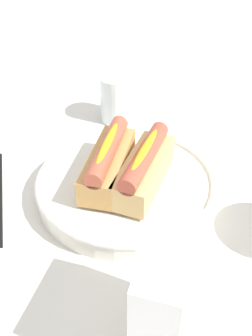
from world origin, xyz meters
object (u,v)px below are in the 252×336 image
(serving_bowl, at_px, (126,187))
(water_glass, at_px, (118,100))
(hotdog_front, at_px, (108,160))
(hotdog_back, at_px, (144,167))
(napkin_box, at_px, (165,299))
(chopstick_near, at_px, (1,194))

(serving_bowl, height_order, water_glass, water_glass)
(hotdog_front, xyz_separation_m, hotdog_back, (0.01, 0.05, 0.00))
(hotdog_front, xyz_separation_m, napkin_box, (0.24, 0.09, 0.01))
(chopstick_near, bearing_deg, napkin_box, 30.46)
(hotdog_front, distance_m, napkin_box, 0.25)
(napkin_box, bearing_deg, hotdog_back, -160.37)
(serving_bowl, bearing_deg, water_glass, -169.62)
(hotdog_back, distance_m, water_glass, 0.24)
(chopstick_near, bearing_deg, hotdog_back, 73.64)
(serving_bowl, xyz_separation_m, chopstick_near, (0.02, -0.19, -0.02))
(hotdog_back, relative_size, napkin_box, 1.05)
(hotdog_back, distance_m, chopstick_near, 0.23)
(serving_bowl, xyz_separation_m, napkin_box, (0.23, 0.06, 0.06))
(water_glass, bearing_deg, chopstick_near, -31.32)
(hotdog_front, bearing_deg, napkin_box, 21.14)
(water_glass, xyz_separation_m, chopstick_near, (0.25, -0.15, -0.04))
(serving_bowl, relative_size, chopstick_near, 1.25)
(hotdog_front, distance_m, chopstick_near, 0.18)
(hotdog_front, xyz_separation_m, chopstick_near, (0.03, -0.17, -0.06))
(serving_bowl, distance_m, hotdog_back, 0.05)
(serving_bowl, height_order, chopstick_near, serving_bowl)
(water_glass, bearing_deg, hotdog_back, 16.43)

